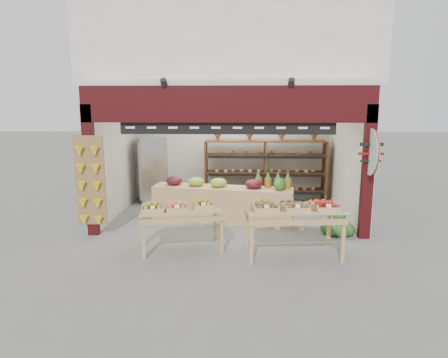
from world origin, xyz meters
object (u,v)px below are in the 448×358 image
at_px(cardboard_stack, 179,206).
at_px(mid_counter, 222,202).
at_px(back_shelving, 265,160).
at_px(display_table_right, 293,209).
at_px(display_table_left, 175,210).
at_px(refrigerator, 153,169).
at_px(watermelon_pile, 337,226).

xyz_separation_m(cardboard_stack, mid_counter, (1.07, -0.43, 0.21)).
xyz_separation_m(back_shelving, cardboard_stack, (-2.14, -1.29, -0.94)).
relative_size(cardboard_stack, mid_counter, 0.32).
bearing_deg(display_table_right, mid_counter, 123.48).
bearing_deg(back_shelving, mid_counter, -121.96).
bearing_deg(display_table_left, refrigerator, 108.21).
xyz_separation_m(refrigerator, display_table_right, (3.32, -3.86, -0.06)).
relative_size(refrigerator, watermelon_pile, 2.70).
distance_m(back_shelving, display_table_right, 3.77).
relative_size(back_shelving, display_table_left, 1.95).
bearing_deg(watermelon_pile, back_shelving, 117.45).
height_order(cardboard_stack, display_table_left, display_table_left).
relative_size(cardboard_stack, display_table_right, 0.61).
distance_m(display_table_left, display_table_right, 2.13).
bearing_deg(display_table_left, watermelon_pile, 16.50).
bearing_deg(mid_counter, cardboard_stack, 157.89).
distance_m(refrigerator, cardboard_stack, 1.80).
bearing_deg(mid_counter, watermelon_pile, -19.88).
bearing_deg(refrigerator, watermelon_pile, -51.17).
xyz_separation_m(display_table_left, display_table_right, (2.12, -0.21, 0.09)).
xyz_separation_m(mid_counter, watermelon_pile, (2.42, -0.88, -0.27)).
relative_size(display_table_left, display_table_right, 0.95).
distance_m(back_shelving, display_table_left, 4.02).
relative_size(back_shelving, mid_counter, 0.99).
bearing_deg(refrigerator, back_shelving, -21.64).
bearing_deg(cardboard_stack, display_table_right, -45.63).
bearing_deg(back_shelving, refrigerator, 177.93).
relative_size(mid_counter, display_table_left, 1.97).
height_order(back_shelving, watermelon_pile, back_shelving).
relative_size(back_shelving, cardboard_stack, 3.06).
relative_size(cardboard_stack, display_table_left, 0.64).
height_order(back_shelving, display_table_right, back_shelving).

